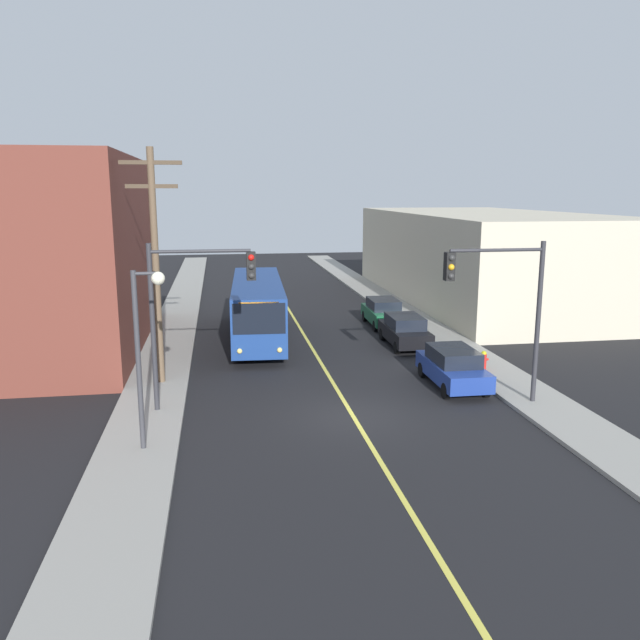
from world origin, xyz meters
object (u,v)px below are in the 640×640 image
object	(u,v)px
traffic_signal_right_corner	(500,293)
street_lamp_left	(144,334)
city_bus	(258,306)
parked_car_green	(383,312)
parked_car_blue	(453,367)
traffic_signal_left_corner	(196,295)
fire_hydrant	(484,360)
utility_pole_near	(155,256)
parked_car_black	(405,330)

from	to	relation	value
traffic_signal_right_corner	street_lamp_left	world-z (taller)	traffic_signal_right_corner
city_bus	parked_car_green	size ratio (longest dim) A/B	2.76
parked_car_blue	traffic_signal_left_corner	world-z (taller)	traffic_signal_left_corner
parked_car_blue	fire_hydrant	size ratio (longest dim) A/B	5.25
street_lamp_left	city_bus	bearing A→B (deg)	73.85
utility_pole_near	fire_hydrant	size ratio (longest dim) A/B	11.24
parked_car_blue	traffic_signal_left_corner	xyz separation A→B (m)	(-10.18, -1.39, 3.46)
parked_car_black	street_lamp_left	xyz separation A→B (m)	(-11.62, -11.84, 2.90)
traffic_signal_right_corner	parked_car_green	bearing A→B (deg)	91.66
utility_pole_near	traffic_signal_left_corner	world-z (taller)	utility_pole_near
parked_car_blue	traffic_signal_right_corner	size ratio (longest dim) A/B	0.74
city_bus	traffic_signal_left_corner	xyz separation A→B (m)	(-2.81, -11.08, 2.49)
utility_pole_near	street_lamp_left	world-z (taller)	utility_pole_near
traffic_signal_left_corner	street_lamp_left	distance (m)	3.83
parked_car_green	traffic_signal_left_corner	xyz separation A→B (m)	(-10.40, -13.44, 3.46)
parked_car_blue	city_bus	bearing A→B (deg)	127.26
traffic_signal_left_corner	street_lamp_left	bearing A→B (deg)	-111.95
fire_hydrant	utility_pole_near	bearing A→B (deg)	178.40
street_lamp_left	parked_car_green	bearing A→B (deg)	55.14
traffic_signal_right_corner	fire_hydrant	bearing A→B (deg)	71.72
city_bus	parked_car_green	distance (m)	8.01
city_bus	street_lamp_left	size ratio (longest dim) A/B	2.23
city_bus	utility_pole_near	size ratio (longest dim) A/B	1.30
parked_car_blue	street_lamp_left	size ratio (longest dim) A/B	0.80
fire_hydrant	traffic_signal_left_corner	bearing A→B (deg)	-165.80
parked_car_black	traffic_signal_left_corner	distance (m)	13.62
utility_pole_near	fire_hydrant	distance (m)	14.72
parked_car_green	parked_car_black	bearing A→B (deg)	-92.17
city_bus	parked_car_green	world-z (taller)	city_bus
street_lamp_left	traffic_signal_left_corner	bearing A→B (deg)	68.05
fire_hydrant	traffic_signal_right_corner	bearing A→B (deg)	-108.28
fire_hydrant	parked_car_blue	bearing A→B (deg)	-140.48
parked_car_blue	parked_car_black	xyz separation A→B (m)	(0.02, 6.94, 0.00)
parked_car_black	traffic_signal_left_corner	world-z (taller)	traffic_signal_left_corner
city_bus	parked_car_blue	bearing A→B (deg)	-52.74
parked_car_black	fire_hydrant	size ratio (longest dim) A/B	5.27
parked_car_black	traffic_signal_right_corner	world-z (taller)	traffic_signal_right_corner
parked_car_black	parked_car_green	bearing A→B (deg)	87.83
parked_car_blue	utility_pole_near	world-z (taller)	utility_pole_near
parked_car_blue	parked_car_black	size ratio (longest dim) A/B	1.00
city_bus	traffic_signal_left_corner	size ratio (longest dim) A/B	2.04
parked_car_black	city_bus	bearing A→B (deg)	159.59
city_bus	parked_car_blue	distance (m)	12.22
utility_pole_near	street_lamp_left	xyz separation A→B (m)	(0.25, -7.00, -1.62)
parked_car_blue	traffic_signal_right_corner	xyz separation A→B (m)	(0.64, -2.64, 3.46)
traffic_signal_left_corner	street_lamp_left	size ratio (longest dim) A/B	1.09
parked_car_green	traffic_signal_right_corner	xyz separation A→B (m)	(0.43, -14.70, 3.46)
city_bus	utility_pole_near	xyz separation A→B (m)	(-4.47, -7.59, 3.54)
parked_car_black	parked_car_green	world-z (taller)	same
parked_car_green	street_lamp_left	xyz separation A→B (m)	(-11.81, -16.96, 2.90)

